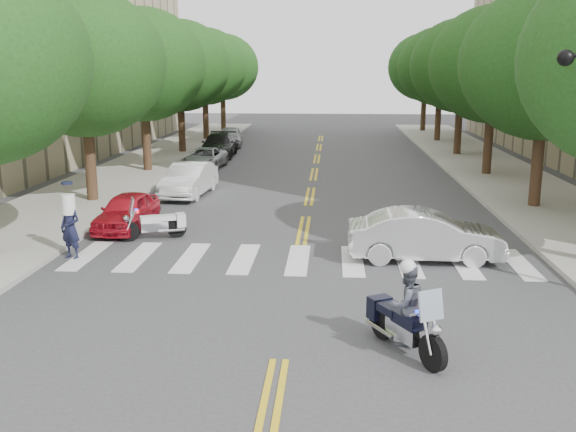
# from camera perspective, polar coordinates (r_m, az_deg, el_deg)

# --- Properties ---
(ground) EXTENTS (140.00, 140.00, 0.00)m
(ground) POSITION_cam_1_polar(r_m,az_deg,el_deg) (12.28, -0.77, -12.68)
(ground) COLOR #38383A
(ground) RESTS_ON ground
(sidewalk_left) EXTENTS (5.00, 60.00, 0.15)m
(sidewalk_left) POSITION_cam_1_polar(r_m,az_deg,el_deg) (35.04, -13.43, 3.92)
(sidewalk_left) COLOR #9E9991
(sidewalk_left) RESTS_ON ground
(sidewalk_right) EXTENTS (5.00, 60.00, 0.15)m
(sidewalk_right) POSITION_cam_1_polar(r_m,az_deg,el_deg) (34.54, 18.32, 3.49)
(sidewalk_right) COLOR #9E9991
(sidewalk_right) RESTS_ON ground
(tree_l_1) EXTENTS (6.40, 6.40, 8.45)m
(tree_l_1) POSITION_cam_1_polar(r_m,az_deg,el_deg) (26.87, -17.72, 12.81)
(tree_l_1) COLOR #382316
(tree_l_1) RESTS_ON ground
(tree_l_2) EXTENTS (6.40, 6.40, 8.45)m
(tree_l_2) POSITION_cam_1_polar(r_m,az_deg,el_deg) (34.45, -12.77, 12.96)
(tree_l_2) COLOR #382316
(tree_l_2) RESTS_ON ground
(tree_l_3) EXTENTS (6.40, 6.40, 8.45)m
(tree_l_3) POSITION_cam_1_polar(r_m,az_deg,el_deg) (42.18, -9.62, 13.01)
(tree_l_3) COLOR #382316
(tree_l_3) RESTS_ON ground
(tree_l_4) EXTENTS (6.40, 6.40, 8.45)m
(tree_l_4) POSITION_cam_1_polar(r_m,az_deg,el_deg) (50.00, -7.45, 13.03)
(tree_l_4) COLOR #382316
(tree_l_4) RESTS_ON ground
(tree_l_5) EXTENTS (6.40, 6.40, 8.45)m
(tree_l_5) POSITION_cam_1_polar(r_m,az_deg,el_deg) (57.87, -5.87, 13.03)
(tree_l_5) COLOR #382316
(tree_l_5) RESTS_ON ground
(tree_r_1) EXTENTS (6.40, 6.40, 8.45)m
(tree_r_1) POSITION_cam_1_polar(r_m,az_deg,el_deg) (26.26, 21.96, 12.51)
(tree_r_1) COLOR #382316
(tree_r_1) RESTS_ON ground
(tree_r_2) EXTENTS (6.40, 6.40, 8.45)m
(tree_r_2) POSITION_cam_1_polar(r_m,az_deg,el_deg) (33.97, 17.81, 12.68)
(tree_r_2) COLOR #382316
(tree_r_2) RESTS_ON ground
(tree_r_3) EXTENTS (6.40, 6.40, 8.45)m
(tree_r_3) POSITION_cam_1_polar(r_m,az_deg,el_deg) (41.80, 15.20, 12.76)
(tree_r_3) COLOR #382316
(tree_r_3) RESTS_ON ground
(tree_r_4) EXTENTS (6.40, 6.40, 8.45)m
(tree_r_4) POSITION_cam_1_polar(r_m,az_deg,el_deg) (49.68, 13.42, 12.80)
(tree_r_4) COLOR #382316
(tree_r_4) RESTS_ON ground
(tree_r_5) EXTENTS (6.40, 6.40, 8.45)m
(tree_r_5) POSITION_cam_1_polar(r_m,az_deg,el_deg) (57.59, 12.12, 12.82)
(tree_r_5) COLOR #382316
(tree_r_5) RESTS_ON ground
(motorcycle_police) EXTENTS (1.35, 2.11, 1.86)m
(motorcycle_police) POSITION_cam_1_polar(r_m,az_deg,el_deg) (12.51, 10.31, -8.28)
(motorcycle_police) COLOR black
(motorcycle_police) RESTS_ON ground
(motorcycle_parked) EXTENTS (2.05, 1.11, 1.39)m
(motorcycle_parked) POSITION_cam_1_polar(r_m,az_deg,el_deg) (20.92, -11.42, -0.71)
(motorcycle_parked) COLOR black
(motorcycle_parked) RESTS_ON ground
(officer_standing) EXTENTS (0.77, 0.64, 1.80)m
(officer_standing) POSITION_cam_1_polar(r_m,az_deg,el_deg) (19.31, -18.78, -1.00)
(officer_standing) COLOR black
(officer_standing) RESTS_ON ground
(convertible) EXTENTS (4.37, 1.54, 1.44)m
(convertible) POSITION_cam_1_polar(r_m,az_deg,el_deg) (18.55, 12.11, -1.73)
(convertible) COLOR silver
(convertible) RESTS_ON ground
(parked_car_a) EXTENTS (1.61, 3.70, 1.24)m
(parked_car_a) POSITION_cam_1_polar(r_m,az_deg,el_deg) (22.37, -14.12, 0.39)
(parked_car_a) COLOR red
(parked_car_a) RESTS_ON ground
(parked_car_b) EXTENTS (1.83, 4.37, 1.41)m
(parked_car_b) POSITION_cam_1_polar(r_m,az_deg,el_deg) (27.90, -8.80, 3.21)
(parked_car_b) COLOR white
(parked_car_b) RESTS_ON ground
(parked_car_c) EXTENTS (2.14, 4.20, 1.14)m
(parked_car_c) POSITION_cam_1_polar(r_m,az_deg,el_deg) (35.56, -7.44, 5.09)
(parked_car_c) COLOR #A4A6AB
(parked_car_c) RESTS_ON ground
(parked_car_d) EXTENTS (2.18, 5.01, 1.43)m
(parked_car_d) POSITION_cam_1_polar(r_m,az_deg,el_deg) (40.43, -6.17, 6.26)
(parked_car_d) COLOR black
(parked_car_d) RESTS_ON ground
(parked_car_e) EXTENTS (2.09, 4.31, 1.42)m
(parked_car_e) POSITION_cam_1_polar(r_m,az_deg,el_deg) (45.85, -5.17, 7.04)
(parked_car_e) COLOR #A2A3A8
(parked_car_e) RESTS_ON ground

